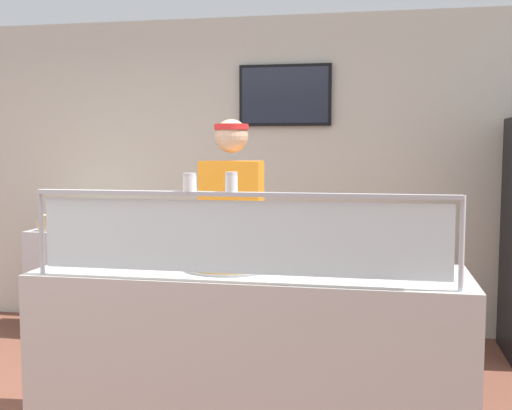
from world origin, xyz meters
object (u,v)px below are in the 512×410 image
(worker_figure, at_px, (232,239))
(parmesan_shaker, at_px, (190,183))
(pepper_flake_shaker, at_px, (231,183))
(pizza_tray, at_px, (230,265))
(pizza_server, at_px, (237,262))
(pizza_box_stack, at_px, (76,221))

(worker_figure, bearing_deg, parmesan_shaker, -88.66)
(parmesan_shaker, relative_size, pepper_flake_shaker, 0.93)
(parmesan_shaker, distance_m, pepper_flake_shaker, 0.20)
(pizza_tray, bearing_deg, worker_figure, 102.01)
(pizza_tray, bearing_deg, pizza_server, -24.18)
(pepper_flake_shaker, xyz_separation_m, worker_figure, (-0.23, 0.98, -0.41))
(pizza_tray, distance_m, pizza_box_stack, 2.46)
(pizza_server, distance_m, pizza_box_stack, 2.51)
(pizza_tray, relative_size, pizza_server, 1.82)
(pizza_tray, bearing_deg, parmesan_shaker, -109.13)
(pizza_box_stack, bearing_deg, pepper_flake_shaker, -48.16)
(pizza_server, distance_m, pepper_flake_shaker, 0.53)
(worker_figure, xyz_separation_m, pizza_box_stack, (-1.62, 1.08, -0.05))
(pizza_tray, distance_m, worker_figure, 0.66)
(pepper_flake_shaker, bearing_deg, pizza_box_stack, 131.84)
(parmesan_shaker, distance_m, pizza_box_stack, 2.67)
(pizza_box_stack, bearing_deg, worker_figure, -33.78)
(pizza_box_stack, bearing_deg, pizza_tray, -44.56)
(pizza_tray, height_order, worker_figure, worker_figure)
(parmesan_shaker, bearing_deg, pizza_server, 62.87)
(pizza_tray, height_order, parmesan_shaker, parmesan_shaker)
(pepper_flake_shaker, height_order, pizza_box_stack, pepper_flake_shaker)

